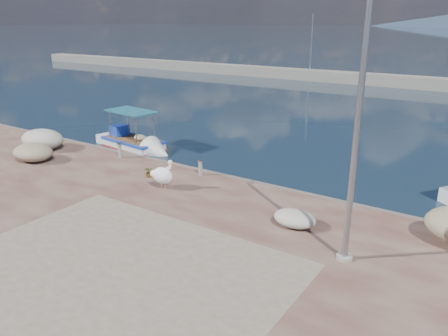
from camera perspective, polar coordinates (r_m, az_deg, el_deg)
ground at (r=14.69m, az=-8.38°, el=-8.78°), size 1400.00×1400.00×0.00m
quay_patch at (r=12.01m, az=-14.65°, el=-13.19°), size 9.00×7.00×0.01m
breakwater at (r=50.70m, az=23.83°, el=10.19°), size 120.00×2.20×7.50m
boat_left at (r=24.92m, az=-11.82°, el=3.07°), size 5.23×2.25×2.44m
pelican at (r=17.02m, az=-7.95°, el=-0.93°), size 1.26×0.86×1.20m
lamp_post at (r=11.50m, az=16.86°, el=3.13°), size 0.44×0.96×7.00m
bollard_near at (r=18.45m, az=-3.10°, el=0.14°), size 0.22×0.22×0.68m
bollard_far at (r=21.36m, az=-13.44°, el=2.32°), size 0.24×0.24×0.73m
potted_plant at (r=18.49m, az=-9.73°, el=-0.50°), size 0.49×0.44×0.47m
net_pile_a at (r=24.15m, az=-22.64°, el=3.50°), size 2.42×1.76×0.99m
net_pile_b at (r=22.25m, az=-23.67°, el=1.89°), size 2.05×1.59×0.80m
net_pile_d at (r=14.15m, az=9.22°, el=-6.52°), size 1.39×1.04×0.52m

